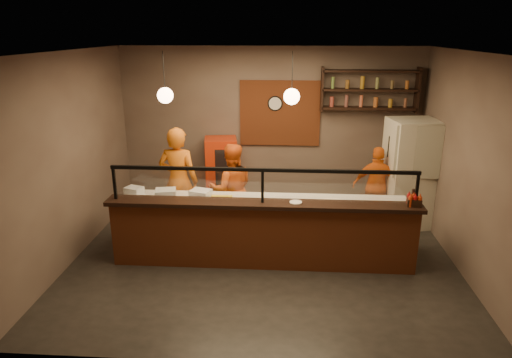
# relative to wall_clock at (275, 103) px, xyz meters

# --- Properties ---
(floor) EXTENTS (6.00, 6.00, 0.00)m
(floor) POSITION_rel_wall_clock_xyz_m (-0.10, -2.46, -2.10)
(floor) COLOR black
(floor) RESTS_ON ground
(ceiling) EXTENTS (6.00, 6.00, 0.00)m
(ceiling) POSITION_rel_wall_clock_xyz_m (-0.10, -2.46, 1.10)
(ceiling) COLOR #332B27
(ceiling) RESTS_ON wall_back
(wall_back) EXTENTS (6.00, 0.00, 6.00)m
(wall_back) POSITION_rel_wall_clock_xyz_m (-0.10, 0.04, -0.50)
(wall_back) COLOR #6C5B4F
(wall_back) RESTS_ON floor
(wall_left) EXTENTS (0.00, 5.00, 5.00)m
(wall_left) POSITION_rel_wall_clock_xyz_m (-3.10, -2.46, -0.50)
(wall_left) COLOR #6C5B4F
(wall_left) RESTS_ON floor
(wall_right) EXTENTS (0.00, 5.00, 5.00)m
(wall_right) POSITION_rel_wall_clock_xyz_m (2.90, -2.46, -0.50)
(wall_right) COLOR #6C5B4F
(wall_right) RESTS_ON floor
(wall_front) EXTENTS (6.00, 0.00, 6.00)m
(wall_front) POSITION_rel_wall_clock_xyz_m (-0.10, -4.96, -0.50)
(wall_front) COLOR #6C5B4F
(wall_front) RESTS_ON floor
(brick_patch) EXTENTS (1.60, 0.04, 1.30)m
(brick_patch) POSITION_rel_wall_clock_xyz_m (0.10, 0.01, -0.20)
(brick_patch) COLOR brown
(brick_patch) RESTS_ON wall_back
(service_counter) EXTENTS (4.60, 0.25, 1.00)m
(service_counter) POSITION_rel_wall_clock_xyz_m (-0.10, -2.76, -1.60)
(service_counter) COLOR brown
(service_counter) RESTS_ON floor
(counter_ledge) EXTENTS (4.70, 0.37, 0.06)m
(counter_ledge) POSITION_rel_wall_clock_xyz_m (-0.10, -2.76, -1.07)
(counter_ledge) COLOR black
(counter_ledge) RESTS_ON service_counter
(worktop_cabinet) EXTENTS (4.60, 0.75, 0.85)m
(worktop_cabinet) POSITION_rel_wall_clock_xyz_m (-0.10, -2.26, -1.68)
(worktop_cabinet) COLOR gray
(worktop_cabinet) RESTS_ON floor
(worktop) EXTENTS (4.60, 0.75, 0.05)m
(worktop) POSITION_rel_wall_clock_xyz_m (-0.10, -2.26, -1.23)
(worktop) COLOR beige
(worktop) RESTS_ON worktop_cabinet
(sneeze_guard) EXTENTS (4.50, 0.05, 0.52)m
(sneeze_guard) POSITION_rel_wall_clock_xyz_m (-0.10, -2.76, -0.73)
(sneeze_guard) COLOR white
(sneeze_guard) RESTS_ON counter_ledge
(wall_shelving) EXTENTS (1.84, 0.28, 0.85)m
(wall_shelving) POSITION_rel_wall_clock_xyz_m (1.80, -0.14, 0.30)
(wall_shelving) COLOR black
(wall_shelving) RESTS_ON wall_back
(wall_clock) EXTENTS (0.30, 0.04, 0.30)m
(wall_clock) POSITION_rel_wall_clock_xyz_m (0.00, 0.00, 0.00)
(wall_clock) COLOR black
(wall_clock) RESTS_ON wall_back
(pendant_left) EXTENTS (0.24, 0.24, 0.77)m
(pendant_left) POSITION_rel_wall_clock_xyz_m (-1.60, -2.26, 0.45)
(pendant_left) COLOR black
(pendant_left) RESTS_ON ceiling
(pendant_right) EXTENTS (0.24, 0.24, 0.77)m
(pendant_right) POSITION_rel_wall_clock_xyz_m (0.30, -2.26, 0.45)
(pendant_right) COLOR black
(pendant_right) RESTS_ON ceiling
(cook_left) EXTENTS (0.75, 0.54, 1.93)m
(cook_left) POSITION_rel_wall_clock_xyz_m (-1.64, -1.58, -1.14)
(cook_left) COLOR #CB6113
(cook_left) RESTS_ON floor
(cook_mid) EXTENTS (0.91, 0.77, 1.64)m
(cook_mid) POSITION_rel_wall_clock_xyz_m (-0.71, -1.54, -1.28)
(cook_mid) COLOR #CC4E13
(cook_mid) RESTS_ON floor
(cook_right) EXTENTS (0.92, 0.49, 1.49)m
(cook_right) POSITION_rel_wall_clock_xyz_m (1.92, -1.01, -1.35)
(cook_right) COLOR #DE5E14
(cook_right) RESTS_ON floor
(fridge) EXTENTS (0.94, 0.89, 1.98)m
(fridge) POSITION_rel_wall_clock_xyz_m (2.50, -0.94, -1.11)
(fridge) COLOR beige
(fridge) RESTS_ON floor
(red_cooler) EXTENTS (0.70, 0.66, 1.45)m
(red_cooler) POSITION_rel_wall_clock_xyz_m (-1.07, -0.31, -1.38)
(red_cooler) COLOR #AD270B
(red_cooler) RESTS_ON floor
(pizza_dough) EXTENTS (0.57, 0.57, 0.01)m
(pizza_dough) POSITION_rel_wall_clock_xyz_m (0.97, -2.34, -1.19)
(pizza_dough) COLOR #F5E5CF
(pizza_dough) RESTS_ON worktop
(prep_tub_a) EXTENTS (0.32, 0.29, 0.13)m
(prep_tub_a) POSITION_rel_wall_clock_xyz_m (-2.25, -2.15, -1.13)
(prep_tub_a) COLOR silver
(prep_tub_a) RESTS_ON worktop
(prep_tub_b) EXTENTS (0.37, 0.33, 0.15)m
(prep_tub_b) POSITION_rel_wall_clock_xyz_m (-1.12, -2.28, -1.12)
(prep_tub_b) COLOR silver
(prep_tub_b) RESTS_ON worktop
(prep_tub_c) EXTENTS (0.37, 0.32, 0.16)m
(prep_tub_c) POSITION_rel_wall_clock_xyz_m (-1.68, -2.30, -1.12)
(prep_tub_c) COLOR silver
(prep_tub_c) RESTS_ON worktop
(rolling_pin) EXTENTS (0.37, 0.06, 0.06)m
(rolling_pin) POSITION_rel_wall_clock_xyz_m (-0.80, -2.23, -1.17)
(rolling_pin) COLOR gold
(rolling_pin) RESTS_ON worktop
(condiment_caddy) EXTENTS (0.21, 0.17, 0.11)m
(condiment_caddy) POSITION_rel_wall_clock_xyz_m (2.10, -2.75, -0.98)
(condiment_caddy) COLOR black
(condiment_caddy) RESTS_ON counter_ledge
(pepper_mill) EXTENTS (0.06, 0.06, 0.23)m
(pepper_mill) POSITION_rel_wall_clock_xyz_m (2.10, -2.69, -0.93)
(pepper_mill) COLOR black
(pepper_mill) RESTS_ON counter_ledge
(small_plate) EXTENTS (0.24, 0.24, 0.01)m
(small_plate) POSITION_rel_wall_clock_xyz_m (0.39, -2.74, -1.03)
(small_plate) COLOR silver
(small_plate) RESTS_ON counter_ledge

